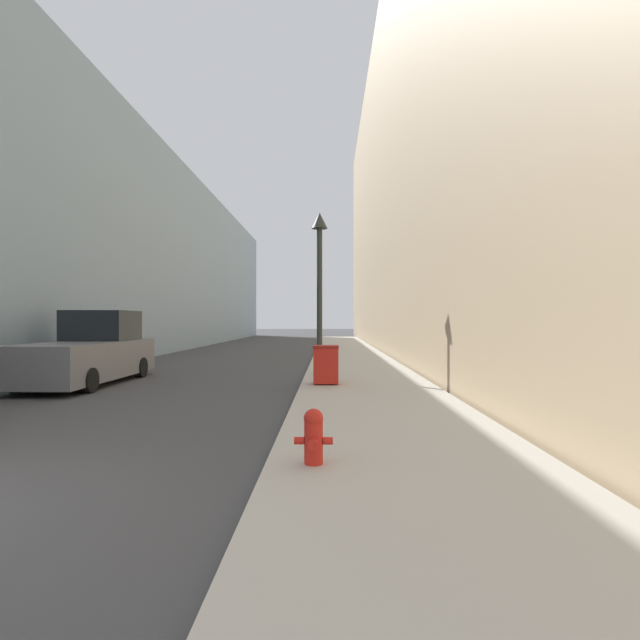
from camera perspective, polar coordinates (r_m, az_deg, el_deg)
The scene contains 7 objects.
sidewalk_right at distance 22.25m, azimuth 3.72°, elevation -4.61°, with size 3.59×60.00×0.12m.
building_left_glass at distance 33.84m, azimuth -25.14°, elevation 6.57°, with size 12.00×60.00×11.44m.
building_right_stone at distance 32.57m, azimuth 17.55°, elevation 15.10°, with size 12.00×60.00×20.68m.
fire_hydrant at distance 6.11m, azimuth -0.75°, elevation -13.01°, with size 0.47×0.35×0.66m.
trash_bin at distance 13.44m, azimuth 0.68°, elevation -5.07°, with size 0.68×0.61×1.04m.
lamppost at distance 15.83m, azimuth -0.05°, elevation 5.53°, with size 0.51×0.51×5.13m.
pickup_truck at distance 16.02m, azimuth -24.84°, elevation -3.44°, with size 2.08×5.57×2.14m.
Camera 1 is at (4.42, -4.16, 1.84)m, focal length 28.00 mm.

